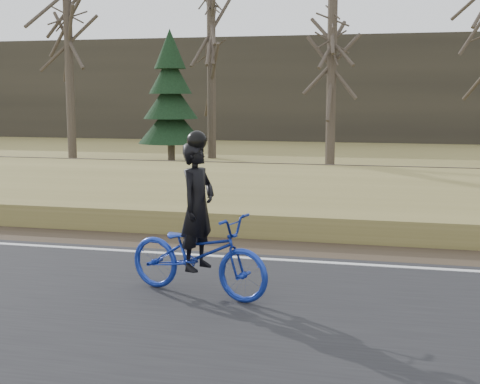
# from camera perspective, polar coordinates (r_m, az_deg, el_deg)

# --- Properties ---
(ground) EXTENTS (120.00, 120.00, 0.00)m
(ground) POSITION_cam_1_polar(r_m,az_deg,el_deg) (10.63, 3.44, -6.40)
(ground) COLOR olive
(ground) RESTS_ON ground
(road) EXTENTS (120.00, 6.00, 0.06)m
(road) POSITION_cam_1_polar(r_m,az_deg,el_deg) (8.27, 0.34, -10.51)
(road) COLOR black
(road) RESTS_ON ground
(edge_line) EXTENTS (120.00, 0.12, 0.01)m
(edge_line) POSITION_cam_1_polar(r_m,az_deg,el_deg) (10.80, 3.63, -5.81)
(edge_line) COLOR silver
(edge_line) RESTS_ON road
(shoulder) EXTENTS (120.00, 1.60, 0.04)m
(shoulder) POSITION_cam_1_polar(r_m,az_deg,el_deg) (11.77, 4.47, -4.85)
(shoulder) COLOR #473A2B
(shoulder) RESTS_ON ground
(embankment) EXTENTS (120.00, 5.00, 0.44)m
(embankment) POSITION_cam_1_polar(r_m,az_deg,el_deg) (14.64, 6.34, -1.47)
(embankment) COLOR olive
(embankment) RESTS_ON ground
(ballast) EXTENTS (120.00, 3.00, 0.45)m
(ballast) POSITION_cam_1_polar(r_m,az_deg,el_deg) (18.38, 7.84, 0.52)
(ballast) COLOR slate
(ballast) RESTS_ON ground
(railroad) EXTENTS (120.00, 2.40, 0.29)m
(railroad) POSITION_cam_1_polar(r_m,az_deg,el_deg) (18.34, 7.85, 1.46)
(railroad) COLOR black
(railroad) RESTS_ON ballast
(treeline_backdrop) EXTENTS (120.00, 4.00, 6.00)m
(treeline_backdrop) POSITION_cam_1_polar(r_m,az_deg,el_deg) (40.16, 11.11, 8.61)
(treeline_backdrop) COLOR #383328
(treeline_backdrop) RESTS_ON ground
(cyclist) EXTENTS (2.21, 1.28, 2.18)m
(cyclist) POSITION_cam_1_polar(r_m,az_deg,el_deg) (8.85, -3.62, -4.44)
(cyclist) COLOR #162D98
(cyclist) RESTS_ON road
(bare_tree_far_left) EXTENTS (0.36, 0.36, 8.17)m
(bare_tree_far_left) POSITION_cam_1_polar(r_m,az_deg,el_deg) (28.95, -14.38, 10.83)
(bare_tree_far_left) COLOR brown
(bare_tree_far_left) RESTS_ON ground
(bare_tree_left) EXTENTS (0.36, 0.36, 6.99)m
(bare_tree_left) POSITION_cam_1_polar(r_m,az_deg,el_deg) (28.47, -2.45, 9.93)
(bare_tree_left) COLOR brown
(bare_tree_left) RESTS_ON ground
(bare_tree_near_left) EXTENTS (0.36, 0.36, 6.23)m
(bare_tree_near_left) POSITION_cam_1_polar(r_m,az_deg,el_deg) (25.00, 7.80, 9.21)
(bare_tree_near_left) COLOR brown
(bare_tree_near_left) RESTS_ON ground
(conifer) EXTENTS (2.60, 2.60, 5.22)m
(conifer) POSITION_cam_1_polar(r_m,az_deg,el_deg) (26.60, -5.94, 7.80)
(conifer) COLOR brown
(conifer) RESTS_ON ground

